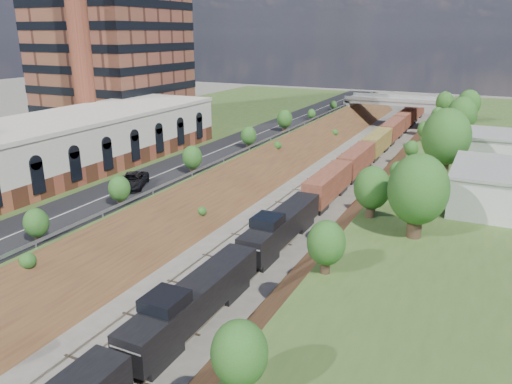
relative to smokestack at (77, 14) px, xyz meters
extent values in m
cube|color=#3C5A25|center=(3.00, 4.00, -22.50)|extent=(44.00, 180.00, 5.00)
cube|color=brown|center=(25.00, 4.00, -25.00)|extent=(10.00, 180.00, 10.00)
cube|color=brown|center=(47.00, 4.00, -25.00)|extent=(10.00, 180.00, 10.00)
cube|color=gray|center=(33.40, 4.00, -24.91)|extent=(1.58, 180.00, 0.18)
cube|color=gray|center=(38.60, 4.00, -24.91)|extent=(1.58, 180.00, 0.18)
cube|color=black|center=(20.50, 4.00, -19.95)|extent=(8.00, 180.00, 0.10)
cube|color=#99999E|center=(24.60, 4.00, -19.45)|extent=(0.06, 171.00, 0.30)
cube|color=brown|center=(8.00, -18.00, -18.90)|extent=(14.00, 62.00, 2.20)
cube|color=silver|center=(8.00, -18.00, -15.65)|extent=(14.00, 62.00, 4.30)
cube|color=silver|center=(8.00, -18.00, -13.25)|extent=(14.30, 62.30, 0.50)
cube|color=brown|center=(-8.00, 16.00, 2.00)|extent=(22.00, 22.00, 44.00)
cylinder|color=brown|center=(0.00, 0.00, 0.00)|extent=(3.20, 3.20, 40.00)
cube|color=gray|center=(24.50, 66.00, -21.90)|extent=(1.50, 8.00, 6.20)
cube|color=gray|center=(47.50, 66.00, -21.90)|extent=(1.50, 8.00, 6.20)
cube|color=gray|center=(36.00, 66.00, -18.80)|extent=(24.00, 8.00, 1.00)
cube|color=gray|center=(36.00, 62.00, -18.00)|extent=(24.00, 0.30, 0.80)
cube|color=gray|center=(36.00, 70.00, -18.00)|extent=(24.00, 0.30, 0.80)
cube|color=silver|center=(59.50, -4.00, -18.00)|extent=(9.00, 12.00, 4.00)
cube|color=silver|center=(59.00, 18.00, -18.20)|extent=(8.00, 10.00, 3.60)
cylinder|color=#473323|center=(53.00, -16.00, -18.69)|extent=(1.30, 1.30, 2.62)
ellipsoid|color=#265A1F|center=(53.00, -16.00, -15.54)|extent=(5.25, 5.25, 6.30)
cube|color=black|center=(38.60, -29.72, -22.80)|extent=(2.79, 16.73, 2.60)
cube|color=black|center=(38.60, -11.99, -22.80)|extent=(2.79, 16.73, 2.60)
cube|color=brown|center=(38.60, 42.22, -22.43)|extent=(2.79, 89.67, 3.35)
imported|color=black|center=(21.03, -15.27, -19.07)|extent=(5.00, 6.56, 1.66)
camera|label=1|loc=(58.24, -59.20, -2.51)|focal=35.00mm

